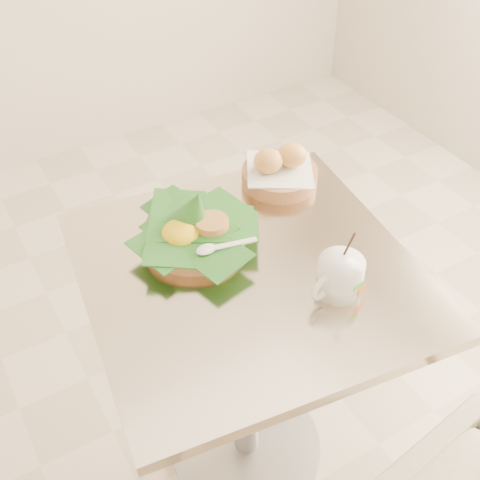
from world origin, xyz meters
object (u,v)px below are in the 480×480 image
rice_basket (194,229)px  cafe_table (248,334)px  bread_basket (280,170)px  coffee_mug (339,276)px

rice_basket → cafe_table: bearing=-66.5°
cafe_table → bread_basket: bearing=45.0°
rice_basket → coffee_mug: (0.19, -0.29, 0.01)m
cafe_table → coffee_mug: bearing=-50.4°
bread_basket → rice_basket: bearing=-162.2°
cafe_table → bread_basket: size_ratio=3.50×
cafe_table → bread_basket: (0.23, 0.23, 0.26)m
bread_basket → coffee_mug: size_ratio=1.37×
bread_basket → cafe_table: bearing=-135.0°
bread_basket → coffee_mug: coffee_mug is taller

